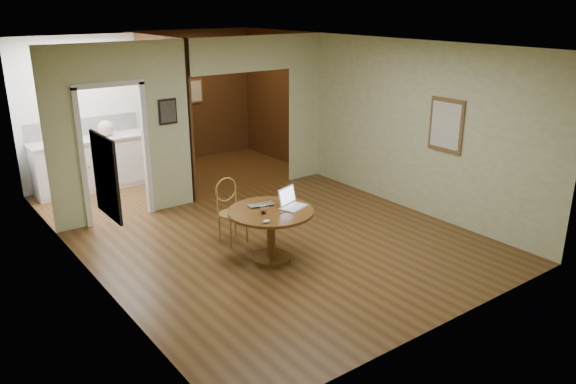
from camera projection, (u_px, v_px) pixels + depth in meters
floor at (293, 248)px, 7.80m from camera, size 5.00×5.00×0.00m
room_shell at (160, 123)px, 9.47m from camera, size 5.20×7.50×5.00m
dining_table at (271, 223)px, 7.29m from camera, size 1.12×1.12×0.70m
chair at (230, 207)px, 7.89m from camera, size 0.41×0.41×0.92m
open_laptop at (291, 202)px, 7.34m from camera, size 0.41×0.40×0.24m
closed_laptop at (263, 206)px, 7.33m from camera, size 0.38×0.29×0.03m
mouse at (266, 221)px, 6.81m from camera, size 0.10×0.06×0.04m
wine_glass at (264, 210)px, 7.10m from camera, size 0.08×0.08×0.09m
pen at (283, 213)px, 7.13m from camera, size 0.13×0.03×0.01m
kitchen_cabinet at (92, 164)px, 10.07m from camera, size 2.06×0.60×0.94m
grocery_bag at (106, 128)px, 10.05m from camera, size 0.36×0.34×0.29m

